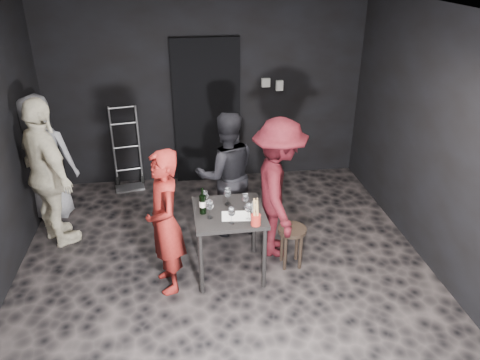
{
  "coord_description": "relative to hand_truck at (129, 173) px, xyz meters",
  "views": [
    {
      "loc": [
        -0.39,
        -4.0,
        3.18
      ],
      "look_at": [
        0.18,
        0.25,
        1.04
      ],
      "focal_mm": 35.0,
      "sensor_mm": 36.0,
      "label": 1
    }
  ],
  "objects": [
    {
      "name": "wine_glass_c",
      "position": [
        1.23,
        -2.06,
        0.63
      ],
      "size": [
        0.09,
        0.09,
        0.21
      ],
      "primitive_type": null,
      "rotation": [
        0.0,
        0.0,
        -0.1
      ],
      "color": "white",
      "rests_on": "tasting_table"
    },
    {
      "name": "woman_black",
      "position": [
        1.29,
        -1.37,
        0.56
      ],
      "size": [
        0.8,
        0.5,
        1.57
      ],
      "primitive_type": "imported",
      "rotation": [
        0.0,
        0.0,
        3.25
      ],
      "color": "black",
      "rests_on": "floor"
    },
    {
      "name": "wine_glass_d",
      "position": [
        1.23,
        -2.44,
        0.62
      ],
      "size": [
        0.09,
        0.09,
        0.19
      ],
      "primitive_type": null,
      "rotation": [
        0.0,
        0.0,
        -0.23
      ],
      "color": "white",
      "rests_on": "tasting_table"
    },
    {
      "name": "man_maroon",
      "position": [
        1.81,
        -1.89,
        0.64
      ],
      "size": [
        0.59,
        1.15,
        1.72
      ],
      "primitive_type": "imported",
      "rotation": [
        0.0,
        0.0,
        1.5
      ],
      "color": "#3F0D13",
      "rests_on": "floor"
    },
    {
      "name": "bystander_cream",
      "position": [
        -0.72,
        -1.35,
        0.82
      ],
      "size": [
        1.21,
        1.33,
        2.09
      ],
      "primitive_type": "imported",
      "rotation": [
        0.0,
        0.0,
        2.22
      ],
      "color": "beige",
      "rests_on": "floor"
    },
    {
      "name": "wall_right",
      "position": [
        3.42,
        -2.33,
        1.13
      ],
      "size": [
        0.04,
        5.0,
        2.7
      ],
      "primitive_type": "cube",
      "color": "black",
      "rests_on": "ground"
    },
    {
      "name": "breadstick_cup",
      "position": [
        1.46,
        -2.49,
        0.67
      ],
      "size": [
        0.1,
        0.1,
        0.3
      ],
      "rotation": [
        0.0,
        0.0,
        -0.2
      ],
      "color": "maroon",
      "rests_on": "tasting_table"
    },
    {
      "name": "wine_glass_a",
      "position": [
        1.02,
        -2.3,
        0.64
      ],
      "size": [
        0.09,
        0.09,
        0.21
      ],
      "primitive_type": null,
      "rotation": [
        0.0,
        0.0,
        -0.13
      ],
      "color": "white",
      "rests_on": "tasting_table"
    },
    {
      "name": "hand_truck",
      "position": [
        0.0,
        0.0,
        0.0
      ],
      "size": [
        0.41,
        0.34,
        1.22
      ],
      "rotation": [
        0.0,
        0.0,
        0.18
      ],
      "color": "#B2B2B7",
      "rests_on": "floor"
    },
    {
      "name": "tasting_table",
      "position": [
        1.23,
        -2.2,
        0.43
      ],
      "size": [
        0.72,
        0.72,
        0.75
      ],
      "rotation": [
        0.0,
        0.0,
        0.02
      ],
      "color": "black",
      "rests_on": "floor"
    },
    {
      "name": "stool",
      "position": [
        1.91,
        -2.18,
        0.14
      ],
      "size": [
        0.31,
        0.31,
        0.47
      ],
      "rotation": [
        0.0,
        0.0,
        -0.17
      ],
      "color": "#372416",
      "rests_on": "floor"
    },
    {
      "name": "server_red",
      "position": [
        0.58,
        -2.36,
        0.55
      ],
      "size": [
        0.49,
        0.63,
        1.54
      ],
      "primitive_type": "imported",
      "rotation": [
        0.0,
        0.0,
        -1.34
      ],
      "color": "maroon",
      "rests_on": "floor"
    },
    {
      "name": "wall_back",
      "position": [
        1.17,
        0.17,
        1.13
      ],
      "size": [
        4.5,
        0.04,
        2.7
      ],
      "primitive_type": "cube",
      "color": "black",
      "rests_on": "ground"
    },
    {
      "name": "bystander_grey",
      "position": [
        -0.95,
        -0.7,
        0.66
      ],
      "size": [
        0.88,
        0.52,
        1.75
      ],
      "primitive_type": "imported",
      "rotation": [
        0.0,
        0.0,
        3.08
      ],
      "color": "gray",
      "rests_on": "floor"
    },
    {
      "name": "wallbox_lower",
      "position": [
        2.22,
        0.12,
        1.18
      ],
      "size": [
        0.1,
        0.06,
        0.14
      ],
      "primitive_type": "cube",
      "color": "#B7B7B2",
      "rests_on": "wall_back"
    },
    {
      "name": "wallbox_upper",
      "position": [
        2.02,
        0.12,
        1.23
      ],
      "size": [
        0.12,
        0.06,
        0.12
      ],
      "primitive_type": "cube",
      "color": "#B7B7B2",
      "rests_on": "wall_back"
    },
    {
      "name": "wine_glass_e",
      "position": [
        1.4,
        -2.39,
        0.63
      ],
      "size": [
        0.08,
        0.08,
        0.19
      ],
      "primitive_type": null,
      "rotation": [
        0.0,
        0.0,
        -0.07
      ],
      "color": "white",
      "rests_on": "tasting_table"
    },
    {
      "name": "wine_glass_f",
      "position": [
        1.4,
        -2.17,
        0.62
      ],
      "size": [
        0.09,
        0.09,
        0.19
      ],
      "primitive_type": null,
      "rotation": [
        0.0,
        0.0,
        -0.27
      ],
      "color": "white",
      "rests_on": "tasting_table"
    },
    {
      "name": "reserved_card",
      "position": [
        1.47,
        -2.23,
        0.58
      ],
      "size": [
        0.08,
        0.12,
        0.1
      ],
      "primitive_type": null,
      "rotation": [
        0.0,
        0.0,
        0.01
      ],
      "color": "white",
      "rests_on": "tasting_table"
    },
    {
      "name": "floor",
      "position": [
        1.17,
        -2.33,
        -0.22
      ],
      "size": [
        4.5,
        5.0,
        0.02
      ],
      "primitive_type": "cube",
      "color": "black",
      "rests_on": "ground"
    },
    {
      "name": "ceiling",
      "position": [
        1.17,
        -2.33,
        2.48
      ],
      "size": [
        4.5,
        5.0,
        0.02
      ],
      "primitive_type": "cube",
      "color": "silver",
      "rests_on": "ground"
    },
    {
      "name": "tasting_mat",
      "position": [
        1.29,
        -2.31,
        0.53
      ],
      "size": [
        0.3,
        0.22,
        0.0
      ],
      "primitive_type": "cube",
      "rotation": [
        0.0,
        0.0,
        -0.09
      ],
      "color": "white",
      "rests_on": "tasting_table"
    },
    {
      "name": "wine_bottle",
      "position": [
        0.96,
        -2.2,
        0.64
      ],
      "size": [
        0.07,
        0.07,
        0.28
      ],
      "rotation": [
        0.0,
        0.0,
        -0.14
      ],
      "color": "black",
      "rests_on": "tasting_table"
    },
    {
      "name": "wine_glass_b",
      "position": [
        0.99,
        -2.07,
        0.63
      ],
      "size": [
        0.08,
        0.08,
        0.2
      ],
      "primitive_type": null,
      "rotation": [
        0.0,
        0.0,
        0.01
      ],
      "color": "white",
      "rests_on": "tasting_table"
    },
    {
      "name": "doorway",
      "position": [
        1.17,
        0.11,
        0.83
      ],
      "size": [
        0.95,
        0.1,
        2.1
      ],
      "primitive_type": "cube",
      "color": "black",
      "rests_on": "ground"
    }
  ]
}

